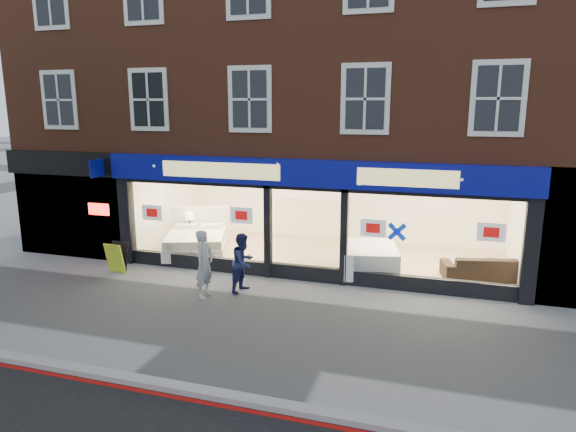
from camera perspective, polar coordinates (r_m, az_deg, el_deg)
The scene contains 12 objects.
ground at distance 11.34m, azimuth -2.32°, elevation -12.02°, with size 120.00×120.00×0.00m, color gray.
kerb_line at distance 8.82m, azimuth -9.52°, elevation -19.76°, with size 60.00×0.10×0.01m, color #8C0A07.
kerb_stone at distance 8.95m, azimuth -8.93°, elevation -18.84°, with size 60.00×0.25×0.12m, color gray.
showroom_floor at distance 16.06m, azimuth 4.00°, elevation -4.47°, with size 11.00×4.50×0.10m, color tan.
building at distance 17.15m, azimuth 5.67°, elevation 18.92°, with size 19.00×8.26×10.30m.
display_bed at distance 16.43m, azimuth -10.10°, elevation -2.77°, with size 2.51×2.74×1.27m.
bedside_table at distance 17.23m, azimuth -10.79°, elevation -2.38°, with size 0.45×0.45×0.55m, color brown.
mattress_stack at distance 14.48m, azimuth 9.05°, elevation -4.75°, with size 1.83×2.13×0.73m.
sofa at distance 14.74m, azimuth 20.91°, elevation -5.33°, with size 2.14×0.84×0.63m, color black.
a_board at distance 15.34m, azimuth -18.47°, elevation -4.38°, with size 0.57×0.37×0.88m, color #B7C723.
pedestrian_grey at distance 12.79m, azimuth -9.27°, elevation -5.27°, with size 0.62×0.40×1.69m, color #A1A3A8.
pedestrian_blue at distance 13.08m, azimuth -4.99°, elevation -5.15°, with size 0.74×0.58×1.52m, color #1B224D.
Camera 1 is at (3.51, -9.73, 4.66)m, focal length 32.00 mm.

